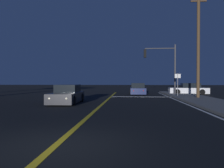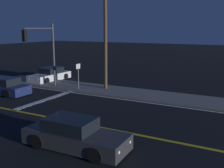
% 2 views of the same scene
% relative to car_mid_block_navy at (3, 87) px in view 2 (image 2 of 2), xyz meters
% --- Properties ---
extents(sidewalk_right, '(3.20, 34.29, 0.15)m').
position_rel_car_mid_block_navy_xyz_m(sidewalk_right, '(4.81, -12.29, -0.51)').
color(sidewalk_right, slate).
rests_on(sidewalk_right, ground).
extents(lane_line_center, '(0.20, 32.38, 0.01)m').
position_rel_car_mid_block_navy_xyz_m(lane_line_center, '(-2.84, -12.29, -0.58)').
color(lane_line_center, gold).
rests_on(lane_line_center, ground).
extents(lane_line_edge_right, '(0.16, 32.38, 0.01)m').
position_rel_car_mid_block_navy_xyz_m(lane_line_edge_right, '(2.96, -12.29, -0.58)').
color(lane_line_edge_right, white).
rests_on(lane_line_edge_right, ground).
extents(stop_bar, '(6.05, 0.50, 0.01)m').
position_rel_car_mid_block_navy_xyz_m(stop_bar, '(0.18, -4.27, -0.58)').
color(stop_bar, white).
rests_on(stop_bar, ground).
extents(car_mid_block_navy, '(1.86, 4.76, 1.34)m').
position_rel_car_mid_block_navy_xyz_m(car_mid_block_navy, '(0.00, 0.00, 0.00)').
color(car_mid_block_navy, navy).
rests_on(car_mid_block_navy, ground).
extents(car_distant_tail_charcoal, '(1.93, 4.78, 1.34)m').
position_rel_car_mid_block_navy_xyz_m(car_distant_tail_charcoal, '(-5.50, -11.04, 0.00)').
color(car_distant_tail_charcoal, '#2D2D33').
rests_on(car_distant_tail_charcoal, ground).
extents(car_following_oncoming_white, '(4.55, 2.02, 1.34)m').
position_rel_car_mid_block_navy_xyz_m(car_following_oncoming_white, '(6.06, 0.33, -0.00)').
color(car_following_oncoming_white, silver).
rests_on(car_following_oncoming_white, ground).
extents(traffic_signal_near_right, '(3.49, 0.28, 5.57)m').
position_rel_car_mid_block_navy_xyz_m(traffic_signal_near_right, '(2.76, -1.97, 3.11)').
color(traffic_signal_near_right, '#38383D').
rests_on(traffic_signal_near_right, ground).
extents(utility_pole_right, '(1.63, 0.28, 10.06)m').
position_rel_car_mid_block_navy_xyz_m(utility_pole_right, '(5.11, -6.59, 4.66)').
color(utility_pole_right, '#4C3823').
rests_on(utility_pole_right, ground).
extents(street_sign_corner, '(0.56, 0.06, 2.34)m').
position_rel_car_mid_block_navy_xyz_m(street_sign_corner, '(3.71, -4.77, 0.99)').
color(street_sign_corner, slate).
rests_on(street_sign_corner, ground).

